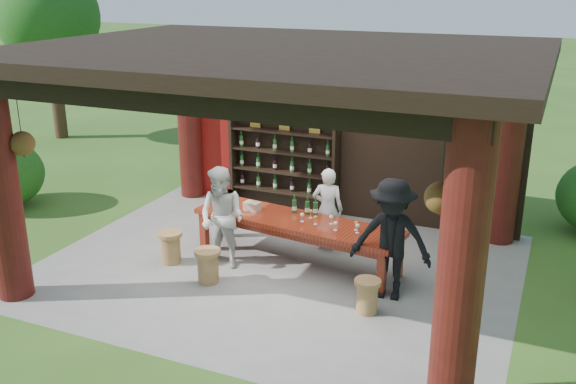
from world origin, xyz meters
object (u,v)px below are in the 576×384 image
at_px(guest_man, 391,240).
at_px(napkin_basket, 252,206).
at_px(stool_near_right, 367,295).
at_px(stool_near_left, 208,265).
at_px(host, 328,209).
at_px(wine_shelf, 283,163).
at_px(tasting_table, 297,226).
at_px(guest_woman, 222,218).
at_px(stool_far_left, 170,246).

distance_m(guest_man, napkin_basket, 2.63).
distance_m(stool_near_right, napkin_basket, 2.74).
height_order(stool_near_left, host, host).
height_order(stool_near_right, guest_man, guest_man).
bearing_deg(wine_shelf, stool_near_right, -50.50).
bearing_deg(tasting_table, guest_woman, -151.04).
bearing_deg(stool_near_right, tasting_table, 143.48).
distance_m(stool_near_right, host, 2.29).
relative_size(host, napkin_basket, 5.55).
relative_size(tasting_table, stool_near_left, 6.69).
xyz_separation_m(stool_near_right, guest_man, (0.16, 0.57, 0.64)).
height_order(wine_shelf, stool_near_left, wine_shelf).
xyz_separation_m(tasting_table, guest_man, (1.69, -0.56, 0.27)).
bearing_deg(guest_man, napkin_basket, 160.96).
height_order(tasting_table, guest_woman, guest_woman).
bearing_deg(host, guest_woman, 35.04).
height_order(guest_woman, guest_man, guest_man).
bearing_deg(wine_shelf, stool_near_left, -86.19).
xyz_separation_m(tasting_table, stool_far_left, (-1.89, -0.82, -0.35)).
distance_m(wine_shelf, napkin_basket, 2.10).
bearing_deg(napkin_basket, guest_woman, -105.75).
bearing_deg(stool_near_right, napkin_basket, 152.64).
height_order(tasting_table, guest_man, guest_man).
bearing_deg(stool_far_left, host, 35.62).
bearing_deg(stool_near_left, host, 57.30).
relative_size(wine_shelf, guest_man, 1.24).
bearing_deg(stool_near_left, wine_shelf, 93.81).
bearing_deg(napkin_basket, stool_near_left, -95.04).
distance_m(stool_near_left, stool_far_left, 0.99).
bearing_deg(napkin_basket, tasting_table, -6.82).
bearing_deg(tasting_table, napkin_basket, 173.18).
xyz_separation_m(wine_shelf, napkin_basket, (0.34, -2.07, -0.17)).
bearing_deg(stool_near_left, stool_far_left, 157.79).
distance_m(stool_near_left, napkin_basket, 1.41).
relative_size(stool_near_right, guest_man, 0.27).
bearing_deg(wine_shelf, guest_woman, -86.94).
bearing_deg(stool_far_left, stool_near_right, -5.13).
xyz_separation_m(stool_near_left, napkin_basket, (0.11, 1.30, 0.54)).
relative_size(guest_man, napkin_basket, 6.95).
bearing_deg(guest_woman, guest_man, 7.39).
height_order(wine_shelf, host, wine_shelf).
bearing_deg(wine_shelf, tasting_table, -61.17).
height_order(host, guest_man, guest_man).
bearing_deg(stool_near_right, guest_man, 74.31).
xyz_separation_m(tasting_table, host, (0.26, 0.72, 0.09)).
bearing_deg(host, guest_man, 128.32).
xyz_separation_m(stool_near_right, napkin_basket, (-2.38, 1.23, 0.56)).
relative_size(stool_near_left, guest_man, 0.29).
bearing_deg(guest_man, stool_near_right, -110.01).
bearing_deg(stool_near_right, host, 124.44).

